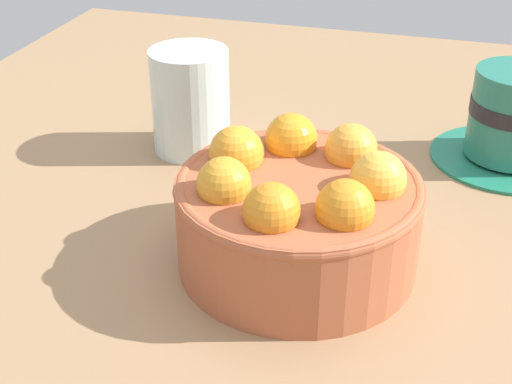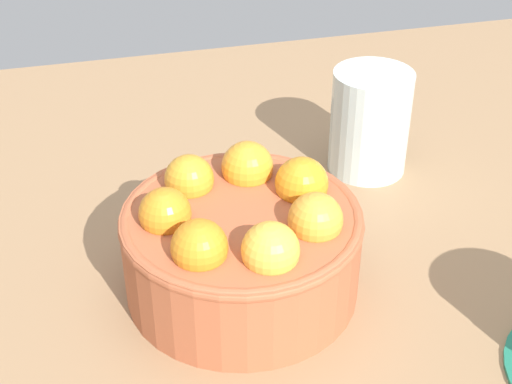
{
  "view_description": "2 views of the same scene",
  "coord_description": "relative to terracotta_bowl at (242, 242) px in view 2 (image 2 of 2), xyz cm",
  "views": [
    {
      "loc": [
        41.96,
        9.32,
        30.7
      ],
      "look_at": [
        0.04,
        -3.04,
        5.39
      ],
      "focal_mm": 50.87,
      "sensor_mm": 36.0,
      "label": 1
    },
    {
      "loc": [
        9.55,
        41.29,
        36.72
      ],
      "look_at": [
        -1.26,
        -0.81,
        7.83
      ],
      "focal_mm": 52.38,
      "sensor_mm": 36.0,
      "label": 2
    }
  ],
  "objects": [
    {
      "name": "terracotta_bowl",
      "position": [
        0.0,
        0.0,
        0.0
      ],
      "size": [
        17.19,
        17.19,
        9.31
      ],
      "color": "#AD5938",
      "rests_on": "ground_plane"
    },
    {
      "name": "water_glass",
      "position": [
        -15.15,
        -13.75,
        0.51
      ],
      "size": [
        7.15,
        7.15,
        9.58
      ],
      "primitive_type": "cylinder",
      "color": "silver",
      "rests_on": "ground_plane"
    },
    {
      "name": "ground_plane",
      "position": [
        0.04,
        0.01,
        -6.09
      ],
      "size": [
        110.07,
        89.98,
        3.62
      ],
      "primitive_type": "cube",
      "color": "#997551"
    }
  ]
}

